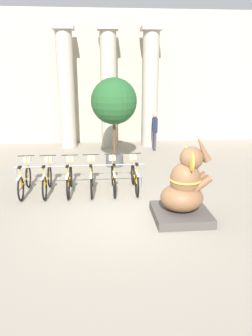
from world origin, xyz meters
name	(u,v)px	position (x,y,z in m)	size (l,w,h in m)	color
ground_plane	(123,217)	(0.00, 0.00, 0.00)	(60.00, 60.00, 0.00)	gray
building_facade	(108,79)	(0.00, 8.60, 3.00)	(20.00, 0.20, 6.00)	#B2A893
column_left	(66,88)	(-1.86, 7.60, 2.62)	(0.90, 0.90, 5.16)	#ADA899
column_middle	(109,88)	(0.00, 7.60, 2.62)	(0.90, 0.90, 5.16)	#ADA899
column_right	(150,88)	(1.86, 7.60, 2.62)	(0.90, 0.90, 5.16)	#ADA899
bike_rack	(80,171)	(-1.08, 1.95, 0.61)	(3.78, 0.05, 0.77)	gray
bicycle_0	(25,180)	(-2.67, 1.85, 0.40)	(0.48, 1.72, 1.01)	black
bicycle_1	(47,179)	(-2.04, 1.83, 0.40)	(0.48, 1.72, 1.01)	black
bicycle_2	(69,179)	(-1.40, 1.82, 0.40)	(0.48, 1.72, 1.01)	black
bicycle_3	(92,178)	(-0.77, 1.81, 0.40)	(0.48, 1.72, 1.01)	black
bicycle_4	(113,177)	(-0.13, 1.83, 0.40)	(0.48, 1.72, 1.01)	black
bicycle_5	(135,177)	(0.50, 1.85, 0.40)	(0.48, 1.72, 1.01)	black
elephant_statue	(184,191)	(1.43, -0.21, 0.69)	(1.31, 1.31, 2.07)	#4C4742
person_pedestrian	(155,128)	(1.92, 6.60, 1.00)	(0.22, 0.47, 1.66)	#383342
potted_tree	(114,104)	(0.05, 4.39, 2.28)	(1.63, 1.63, 3.17)	#4C4C4C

